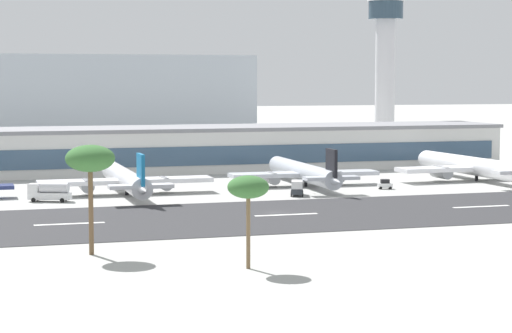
# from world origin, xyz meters

# --- Properties ---
(ground_plane) EXTENTS (1400.00, 1400.00, 0.00)m
(ground_plane) POSITION_xyz_m (0.00, 0.00, 0.00)
(ground_plane) COLOR #A8A8A3
(runway_strip) EXTENTS (800.00, 41.15, 0.08)m
(runway_strip) POSITION_xyz_m (0.00, -3.65, 0.04)
(runway_strip) COLOR #2D2D30
(runway_strip) RESTS_ON ground_plane
(runway_centreline_dash_3) EXTENTS (12.00, 1.20, 0.01)m
(runway_centreline_dash_3) POSITION_xyz_m (-38.14, -3.65, 0.09)
(runway_centreline_dash_3) COLOR white
(runway_centreline_dash_3) RESTS_ON runway_strip
(runway_centreline_dash_4) EXTENTS (12.00, 1.20, 0.01)m
(runway_centreline_dash_4) POSITION_xyz_m (0.93, -3.65, 0.09)
(runway_centreline_dash_4) COLOR white
(runway_centreline_dash_4) RESTS_ON runway_strip
(runway_centreline_dash_5) EXTENTS (12.00, 1.20, 0.01)m
(runway_centreline_dash_5) POSITION_xyz_m (40.87, -3.65, 0.09)
(runway_centreline_dash_5) COLOR white
(runway_centreline_dash_5) RESTS_ON runway_strip
(terminal_building) EXTENTS (186.79, 25.58, 12.01)m
(terminal_building) POSITION_xyz_m (-1.75, 86.01, 6.01)
(terminal_building) COLOR silver
(terminal_building) RESTS_ON ground_plane
(control_tower) EXTENTS (12.48, 12.48, 51.90)m
(control_tower) POSITION_xyz_m (79.75, 129.00, 31.07)
(control_tower) COLOR silver
(control_tower) RESTS_ON ground_plane
(distant_hotel_block) EXTENTS (136.96, 33.39, 33.77)m
(distant_hotel_block) POSITION_xyz_m (-19.28, 193.53, 16.88)
(distant_hotel_block) COLOR #A8B2BC
(distant_hotel_block) RESTS_ON ground_plane
(airliner_blue_tail_gate_1) EXTENTS (37.49, 48.76, 10.18)m
(airliner_blue_tail_gate_1) POSITION_xyz_m (-22.18, 35.57, 3.25)
(airliner_blue_tail_gate_1) COLOR silver
(airliner_blue_tail_gate_1) RESTS_ON ground_plane
(airliner_black_tail_gate_2) EXTENTS (35.33, 47.55, 9.92)m
(airliner_black_tail_gate_2) POSITION_xyz_m (20.14, 40.18, 3.17)
(airliner_black_tail_gate_2) COLOR silver
(airliner_black_tail_gate_2) RESTS_ON ground_plane
(airliner_navy_tail_gate_3) EXTENTS (40.46, 51.61, 10.77)m
(airliner_navy_tail_gate_3) POSITION_xyz_m (64.39, 40.15, 3.43)
(airliner_navy_tail_gate_3) COLOR white
(airliner_navy_tail_gate_3) RESTS_ON ground_plane
(service_box_truck_0) EXTENTS (4.24, 6.46, 3.25)m
(service_box_truck_0) POSITION_xyz_m (12.54, 24.04, 1.79)
(service_box_truck_0) COLOR #2D3338
(service_box_truck_0) RESTS_ON ground_plane
(service_baggage_tug_1) EXTENTS (3.48, 2.47, 2.20)m
(service_baggage_tug_1) POSITION_xyz_m (35.73, 30.19, 1.05)
(service_baggage_tug_1) COLOR white
(service_baggage_tug_1) RESTS_ON ground_plane
(service_fuel_truck_2) EXTENTS (8.85, 5.65, 3.95)m
(service_fuel_truck_2) POSITION_xyz_m (-38.97, 28.64, 2.03)
(service_fuel_truck_2) COLOR white
(service_fuel_truck_2) RESTS_ON ground_plane
(palm_tree_0) EXTENTS (6.95, 6.95, 15.58)m
(palm_tree_0) POSITION_xyz_m (-37.97, -33.59, 13.44)
(palm_tree_0) COLOR brown
(palm_tree_0) RESTS_ON ground_plane
(palm_tree_1) EXTENTS (5.46, 5.46, 12.26)m
(palm_tree_1) POSITION_xyz_m (-19.50, -49.54, 10.57)
(palm_tree_1) COLOR brown
(palm_tree_1) RESTS_ON ground_plane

